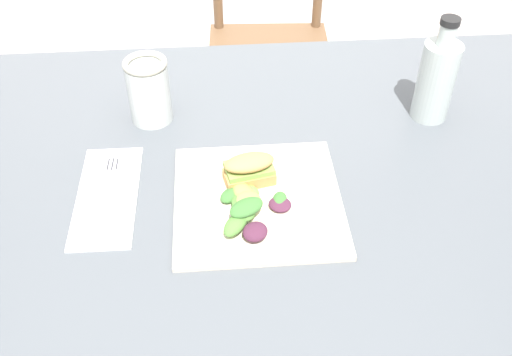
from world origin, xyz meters
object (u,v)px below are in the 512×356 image
Objects in this scene: chair_wooden_far at (269,47)px; sandwich_half_front at (250,169)px; mason_jar_iced_tea at (149,93)px; dining_table at (248,207)px; fork_on_napkin at (108,187)px; bottle_cold_brew at (435,83)px; plate_lunch at (258,200)px.

sandwich_half_front is (-0.13, -0.98, 0.33)m from chair_wooden_far.
sandwich_half_front is 0.28m from mason_jar_iced_tea.
sandwich_half_front is at bearing -89.29° from dining_table.
fork_on_napkin is (-0.25, -0.05, 0.13)m from dining_table.
dining_table is at bearing -39.59° from mason_jar_iced_tea.
fork_on_napkin is at bearing -111.39° from chair_wooden_far.
dining_table is at bearing 90.71° from sandwich_half_front.
sandwich_half_front is 0.42m from bottle_cold_brew.
dining_table is 0.30m from mason_jar_iced_tea.
mason_jar_iced_tea is at bearing -112.27° from chair_wooden_far.
chair_wooden_far is 0.91m from bottle_cold_brew.
dining_table is 0.44m from bottle_cold_brew.
fork_on_napkin is at bearing -167.44° from dining_table.
chair_wooden_far is 1.08m from fork_on_napkin.
sandwich_half_front reaches higher than fork_on_napkin.
plate_lunch is at bearing -148.55° from bottle_cold_brew.
mason_jar_iced_tea is (-0.18, 0.15, 0.18)m from dining_table.
plate_lunch is 2.98× the size of sandwich_half_front.
sandwich_half_front is 0.44× the size of bottle_cold_brew.
plate_lunch is (-0.12, -1.02, 0.30)m from chair_wooden_far.
chair_wooden_far reaches higher than dining_table.
dining_table is 0.28m from fork_on_napkin.
plate_lunch is at bearing -11.48° from fork_on_napkin.
bottle_cold_brew is at bearing -73.15° from chair_wooden_far.
mason_jar_iced_tea is at bearing 72.01° from fork_on_napkin.
fork_on_napkin is (-0.25, 0.01, -0.03)m from sandwich_half_front.
chair_wooden_far is 3.08× the size of plate_lunch.
bottle_cold_brew reaches higher than sandwich_half_front.
sandwich_half_front is (-0.01, 0.04, 0.03)m from plate_lunch.
mason_jar_iced_tea is at bearing 130.39° from sandwich_half_front.
bottle_cold_brew reaches higher than chair_wooden_far.
fork_on_napkin is (-0.38, -0.97, 0.30)m from chair_wooden_far.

